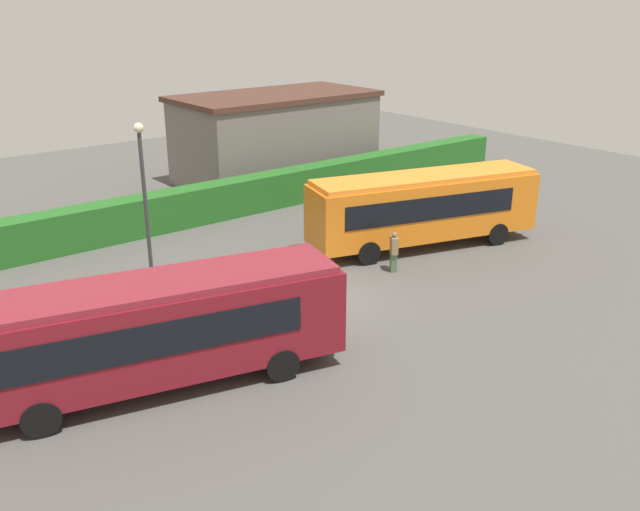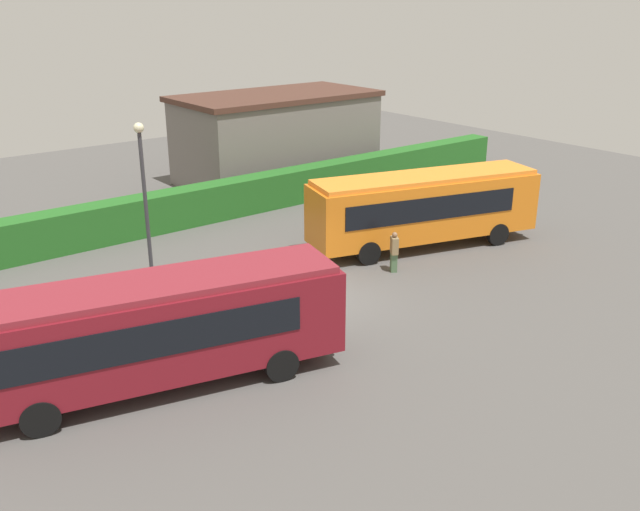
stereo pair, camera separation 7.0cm
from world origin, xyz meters
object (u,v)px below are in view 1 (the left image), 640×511
(bus_orange, at_px, (424,205))
(person_center, at_px, (394,251))
(bus_maroon, at_px, (157,328))
(lamppost, at_px, (144,192))
(person_right, at_px, (409,207))
(person_far, at_px, (465,204))
(person_left, at_px, (150,298))

(bus_orange, height_order, person_center, bus_orange)
(bus_maroon, height_order, lamppost, lamppost)
(person_right, height_order, lamppost, lamppost)
(person_right, xyz_separation_m, person_far, (2.55, -1.27, -0.03))
(person_left, height_order, lamppost, lamppost)
(person_far, bearing_deg, person_left, -37.83)
(person_far, bearing_deg, person_right, -67.07)
(person_left, height_order, person_center, person_left)
(person_center, distance_m, person_right, 6.17)
(bus_orange, xyz_separation_m, lamppost, (-11.65, 2.57, 2.04))
(person_right, distance_m, person_far, 2.85)
(bus_orange, distance_m, person_right, 3.15)
(bus_maroon, bearing_deg, bus_orange, 27.99)
(lamppost, bearing_deg, bus_orange, -12.44)
(lamppost, bearing_deg, person_right, -0.37)
(person_far, relative_size, lamppost, 0.27)
(bus_orange, bearing_deg, lamppost, -176.25)
(bus_maroon, relative_size, lamppost, 1.69)
(person_right, bearing_deg, lamppost, 152.05)
(bus_maroon, xyz_separation_m, person_right, (16.07, 6.09, -0.93))
(lamppost, bearing_deg, bus_maroon, -113.88)
(bus_orange, distance_m, lamppost, 12.10)
(person_left, relative_size, person_far, 1.02)
(bus_orange, xyz_separation_m, person_left, (-12.75, 0.37, -0.95))
(person_center, relative_size, lamppost, 0.26)
(person_right, bearing_deg, person_left, 160.75)
(person_left, distance_m, person_far, 17.02)
(person_left, relative_size, person_center, 1.04)
(lamppost, bearing_deg, person_center, -24.89)
(person_center, relative_size, person_far, 0.98)
(bus_orange, bearing_deg, bus_maroon, -149.73)
(person_center, bearing_deg, person_far, -128.57)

